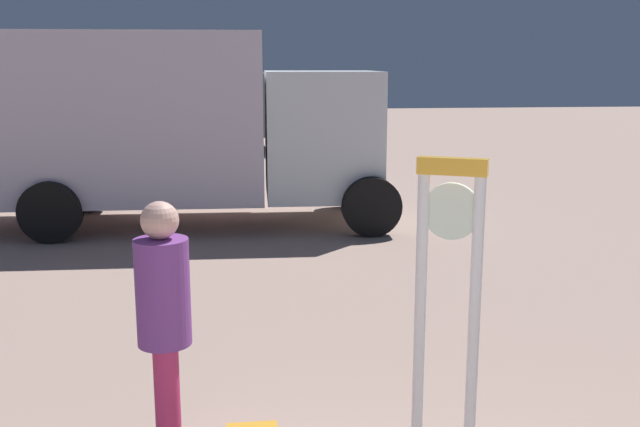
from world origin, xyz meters
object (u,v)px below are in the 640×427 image
(box_truck_near, at_px, (164,122))
(standing_clock, at_px, (448,292))
(person_near_clock, at_px, (164,324))
(box_truck_far, at_px, (197,100))

(box_truck_near, bearing_deg, standing_clock, -73.42)
(person_near_clock, relative_size, box_truck_far, 0.26)
(box_truck_far, bearing_deg, box_truck_near, -90.37)
(box_truck_near, bearing_deg, person_near_clock, -85.35)
(standing_clock, distance_m, box_truck_near, 8.11)
(person_near_clock, xyz_separation_m, box_truck_near, (-0.60, 7.44, 0.67))
(standing_clock, bearing_deg, box_truck_near, 106.58)
(standing_clock, height_order, person_near_clock, standing_clock)
(standing_clock, relative_size, box_truck_near, 0.30)
(box_truck_near, bearing_deg, box_truck_far, 89.63)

